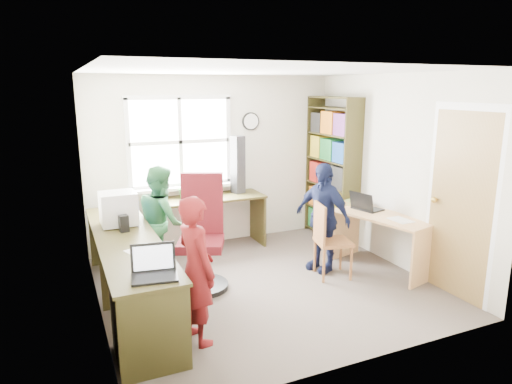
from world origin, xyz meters
The scene contains 19 objects.
room centered at (0.01, 0.10, 1.22)m, with size 3.64×3.44×2.44m.
l_desk centered at (-1.31, -0.28, 0.46)m, with size 2.38×2.95×0.75m.
right_desk centered at (1.54, -0.16, 0.50)m, with size 0.84×1.31×0.69m.
bookshelf centered at (1.65, 1.19, 1.00)m, with size 0.30×1.02×2.10m.
swivel_chair centered at (-0.66, 0.29, 0.55)m, with size 0.79×0.79×1.29m.
wooden_chair centered at (0.79, -0.08, 0.49)m, with size 0.47×0.47×0.91m.
crt_monitor centered at (-1.51, 0.56, 0.94)m, with size 0.38×0.34×0.37m.
laptop_left centered at (-1.44, -0.98, 0.81)m, with size 0.40×0.35×0.25m.
laptop_right centered at (1.48, 0.15, 0.75)m, with size 0.37×0.42×0.24m.
speaker_a centered at (-1.49, 0.30, 0.84)m, with size 0.10×0.10×0.18m.
speaker_b centered at (-1.52, 0.81, 0.84)m, with size 0.09×0.09×0.18m.
cd_tower centered at (0.27, 1.50, 1.16)m, with size 0.20×0.19×0.82m.
game_box centered at (1.55, 0.42, 0.72)m, with size 0.34×0.34×0.05m.
paper_a centered at (-1.44, -0.40, 0.75)m, with size 0.30×0.35×0.00m.
paper_b centered at (1.59, -0.40, 0.70)m, with size 0.21×0.30×0.00m.
potted_plant centered at (-0.51, 1.47, 0.91)m, with size 0.18×0.14×0.32m, color #2D6829.
person_red centered at (-1.05, -0.82, 0.67)m, with size 0.49×0.32×1.34m, color maroon.
person_green centered at (-1.00, 0.75, 0.68)m, with size 0.66×0.51×1.35m, color #2A6A38.
person_navy centered at (0.84, 0.15, 0.68)m, with size 0.79×0.33×1.35m, color #121939.
Camera 1 is at (-2.08, -4.44, 2.23)m, focal length 32.00 mm.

